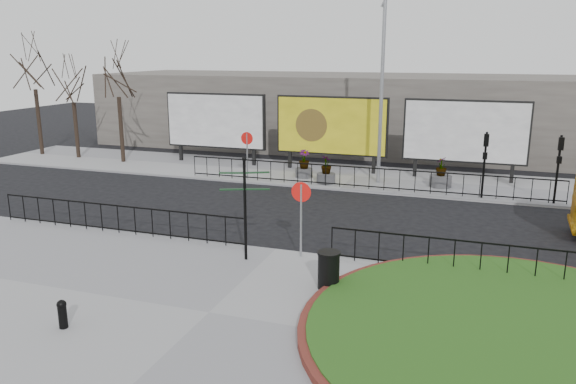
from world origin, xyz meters
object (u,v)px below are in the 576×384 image
at_px(planter_b, 326,173).
at_px(planter_c, 441,177).
at_px(litter_bin, 329,270).
at_px(planter_a, 304,167).
at_px(lamp_post, 382,88).
at_px(bollard, 62,313).
at_px(billboard_mid, 331,126).
at_px(fingerpost_sign, 245,198).

bearing_deg(planter_b, planter_c, 10.83).
bearing_deg(litter_bin, planter_a, 110.01).
bearing_deg(lamp_post, bollard, -103.98).
xyz_separation_m(bollard, planter_a, (0.55, 17.71, 0.16)).
bearing_deg(planter_a, planter_b, -32.17).
bearing_deg(billboard_mid, planter_c, -18.01).
bearing_deg(fingerpost_sign, planter_a, 80.06).
relative_size(lamp_post, litter_bin, 8.57).
bearing_deg(bollard, billboard_mid, 85.85).
height_order(fingerpost_sign, planter_a, fingerpost_sign).
height_order(billboard_mid, fingerpost_sign, billboard_mid).
bearing_deg(planter_b, litter_bin, -74.61).
height_order(lamp_post, bollard, lamp_post).
height_order(fingerpost_sign, bollard, fingerpost_sign).
height_order(litter_bin, planter_c, planter_c).
bearing_deg(fingerpost_sign, litter_bin, -41.94).
xyz_separation_m(billboard_mid, litter_bin, (3.99, -15.53, -1.94)).
height_order(bollard, litter_bin, litter_bin).
bearing_deg(planter_b, lamp_post, 23.24).
height_order(litter_bin, planter_a, planter_a).
bearing_deg(planter_b, planter_a, 147.83).
distance_m(bollard, planter_c, 19.38).
relative_size(bollard, planter_b, 0.51).
height_order(bollard, planter_b, planter_b).
height_order(fingerpost_sign, planter_b, fingerpost_sign).
relative_size(lamp_post, planter_a, 6.31).
distance_m(lamp_post, fingerpost_sign, 12.69).
relative_size(planter_a, planter_c, 0.99).
height_order(billboard_mid, bollard, billboard_mid).
distance_m(billboard_mid, litter_bin, 16.15).
height_order(lamp_post, planter_b, lamp_post).
distance_m(billboard_mid, fingerpost_sign, 14.23).
bearing_deg(planter_a, fingerpost_sign, -81.47).
distance_m(lamp_post, planter_b, 4.98).
distance_m(lamp_post, bollard, 18.91).
height_order(litter_bin, planter_b, planter_b).
bearing_deg(bollard, planter_b, 83.25).
bearing_deg(lamp_post, litter_bin, -85.84).
distance_m(litter_bin, planter_c, 13.71).
bearing_deg(billboard_mid, fingerpost_sign, -86.29).
relative_size(litter_bin, planter_a, 0.74).
height_order(billboard_mid, planter_a, billboard_mid).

